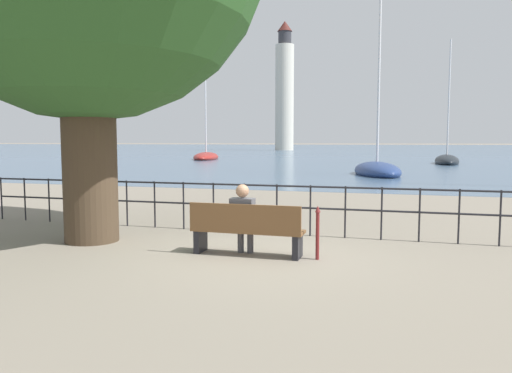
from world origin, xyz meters
name	(u,v)px	position (x,y,z in m)	size (l,w,h in m)	color
ground_plane	(248,255)	(0.00, 0.00, 0.00)	(1000.00, 1000.00, 0.00)	gray
harbor_water	(397,147)	(0.00, 160.98, 0.00)	(600.00, 300.00, 0.01)	#47607A
park_bench	(246,230)	(0.00, -0.06, 0.44)	(1.94, 0.45, 0.90)	brown
seated_person_left	(243,216)	(-0.09, 0.01, 0.67)	(0.40, 0.35, 1.22)	#4C4C51
promenade_railing	(277,201)	(0.00, 2.02, 0.69)	(14.24, 0.04, 1.05)	black
closed_umbrella	(318,230)	(1.20, 0.01, 0.50)	(0.09, 0.09, 0.90)	maroon
sailboat_1	(377,170)	(0.99, 21.72, 0.28)	(3.93, 6.65, 10.21)	navy
sailboat_3	(447,160)	(6.03, 38.55, 0.29)	(2.13, 7.54, 11.04)	black
sailboat_4	(206,157)	(-18.41, 42.85, 0.28)	(4.97, 9.30, 12.84)	maroon
harbor_lighthouse	(285,91)	(-23.20, 99.71, 13.00)	(4.06, 4.06, 27.95)	beige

